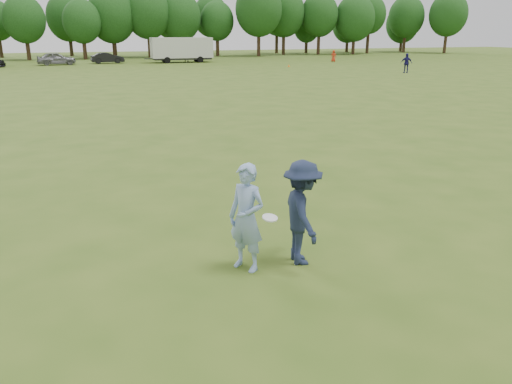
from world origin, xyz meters
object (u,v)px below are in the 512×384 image
defender (302,213)px  cargo_trailer (182,49)px  player_far_c (334,56)px  player_far_b (406,63)px  car_f (107,58)px  thrower (247,218)px  player_far_d (187,56)px  car_e (56,59)px  field_cone (289,66)px

defender → cargo_trailer: 61.41m
player_far_c → defender: bearing=97.6°
player_far_b → player_far_c: size_ratio=1.23×
car_f → thrower: bearing=173.6°
player_far_b → player_far_d: bearing=169.7°
defender → player_far_c: defender is taller
car_e → field_cone: 28.77m
thrower → car_e: (-4.60, 60.51, -0.20)m
player_far_b → car_e: (-33.57, 24.59, -0.18)m
cargo_trailer → defender: bearing=-99.4°
defender → car_e: 60.86m
player_far_d → car_f: player_far_d is taller
defender → car_f: (0.54, 61.80, -0.28)m
player_far_b → car_f: bearing=-179.0°
player_far_c → thrower: bearing=96.7°
defender → cargo_trailer: bearing=-1.5°
thrower → player_far_c: 63.09m
car_e → cargo_trailer: 15.74m
defender → field_cone: size_ratio=6.45×
thrower → car_f: (1.57, 61.72, -0.29)m
field_cone → car_e: bearing=154.1°
car_f → defender: bearing=174.6°
car_f → player_far_c: bearing=-107.8°
player_far_c → car_f: 30.08m
thrower → field_cone: 52.46m
player_far_d → thrower: bearing=-109.4°
cargo_trailer → player_far_c: bearing=-15.5°
player_far_c → car_f: (-29.32, 6.71, -0.09)m
car_e → car_f: car_e is taller
field_cone → player_far_b: bearing=-57.4°
player_far_b → player_far_c: player_far_b is taller
defender → player_far_b: bearing=-29.9°
defender → player_far_c: bearing=-20.6°
player_far_c → car_f: size_ratio=0.37×
player_far_d → cargo_trailer: bearing=146.4°
thrower → player_far_d: size_ratio=1.09×
player_far_d → cargo_trailer: (-0.57, 0.27, 0.88)m
player_far_d → field_cone: (9.60, -12.27, -0.74)m
cargo_trailer → player_far_b: bearing=-54.0°
player_far_b → cargo_trailer: bearing=170.3°
player_far_c → player_far_d: (-19.22, 5.21, 0.12)m
cargo_trailer → car_f: bearing=172.6°
player_far_b → player_far_c: bearing=128.5°
car_f → player_far_d: bearing=-103.4°
thrower → car_e: 60.69m
field_cone → cargo_trailer: bearing=129.0°
player_far_c → car_e: size_ratio=0.34×
player_far_c → car_f: player_far_c is taller
thrower → defender: thrower is taller
car_f → player_far_b: bearing=-138.2°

